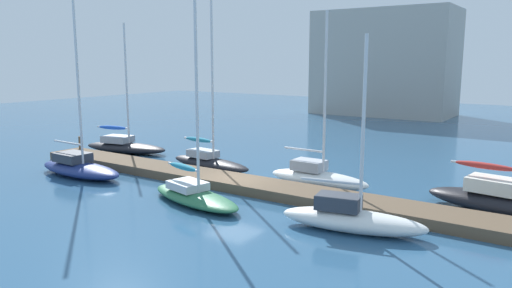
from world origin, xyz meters
name	(u,v)px	position (x,y,z in m)	size (l,w,h in m)	color
ground_plane	(235,187)	(0.00, 0.00, 0.00)	(120.00, 120.00, 0.00)	#2D567A
dock_pier	(235,183)	(0.00, 0.00, 0.24)	(29.05, 2.29, 0.48)	brown
dock_piling_near_end	(81,146)	(-14.13, 0.99, 0.66)	(0.28, 0.28, 1.31)	brown
sailboat_0	(124,145)	(-12.33, 3.32, 0.53)	(6.87, 3.34, 9.10)	black
sailboat_1	(79,167)	(-8.82, -3.01, 0.55)	(6.39, 2.19, 10.43)	navy
sailboat_2	(209,160)	(-3.92, 2.65, 0.56)	(6.26, 2.28, 10.46)	black
sailboat_3	(194,193)	(0.16, -3.37, 0.49)	(6.09, 3.19, 9.75)	#2D7047
sailboat_4	(317,176)	(3.53, 2.51, 0.57)	(5.59, 1.77, 8.98)	white
sailboat_5	(351,217)	(7.68, -2.82, 0.56)	(5.81, 2.62, 7.48)	white
sailboat_6	(508,200)	(12.44, 2.80, 0.65)	(7.26, 3.05, 10.76)	black
harbor_building_distant	(384,63)	(-5.67, 38.26, 6.24)	(16.17, 8.48, 12.47)	#ADA89E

